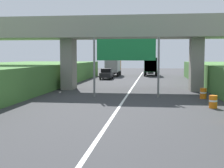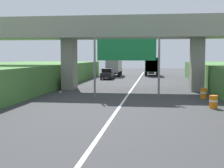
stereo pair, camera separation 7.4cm
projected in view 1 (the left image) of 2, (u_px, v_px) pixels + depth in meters
name	position (u px, v px, depth m)	size (l,w,h in m)	color
lane_centre_stripe	(125.00, 98.00, 27.47)	(0.20, 96.43, 0.01)	white
overpass_bridge	(131.00, 36.00, 33.94)	(40.00, 4.80, 7.76)	gray
overhead_highway_sign	(126.00, 53.00, 27.93)	(5.88, 0.18, 5.26)	slate
truck_orange	(113.00, 66.00, 58.93)	(2.44, 7.30, 3.44)	black
truck_green	(151.00, 65.00, 60.29)	(2.44, 7.30, 3.44)	black
car_black	(107.00, 74.00, 50.78)	(1.86, 4.10, 1.72)	black
construction_barrel_3	(213.00, 102.00, 22.19)	(0.57, 0.57, 0.90)	orange
construction_barrel_4	(203.00, 93.00, 27.25)	(0.57, 0.57, 0.90)	orange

